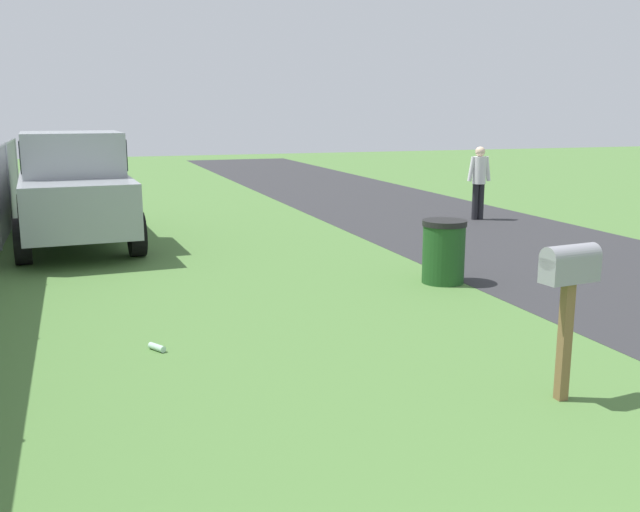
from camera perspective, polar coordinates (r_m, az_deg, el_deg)
mailbox at (r=6.30m, az=19.46°, el=-1.55°), size 0.26×0.53×1.37m
pickup_truck at (r=13.97m, az=-19.29°, el=5.42°), size 5.59×2.29×2.09m
trash_bin at (r=10.40m, az=9.93°, el=0.37°), size 0.64×0.64×0.92m
pedestrian at (r=16.57m, az=12.70°, el=6.18°), size 0.30×0.57×1.66m
litter_bottle_near_hydrant at (r=7.65m, az=-13.01°, el=-7.19°), size 0.22×0.17×0.07m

